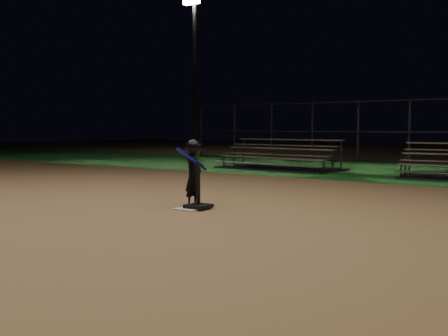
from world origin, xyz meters
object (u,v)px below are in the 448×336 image
home_plate (190,209)px  bleacher_left (279,163)px  light_pole_left (194,62)px  batting_tee (198,200)px  child_batter (193,171)px

home_plate → bleacher_left: size_ratio=0.10×
bleacher_left → light_pole_left: 12.14m
batting_tee → bleacher_left: size_ratio=0.17×
home_plate → light_pole_left: 19.79m
home_plate → light_pole_left: bearing=128.8°
bleacher_left → child_batter: bearing=-66.1°
batting_tee → bleacher_left: bearing=110.5°
batting_tee → child_batter: child_batter is taller
light_pole_left → batting_tee: bearing=-50.8°
child_batter → light_pole_left: light_pole_left is taller
child_batter → bleacher_left: size_ratio=0.28×
batting_tee → child_batter: bearing=148.9°
batting_tee → child_batter: size_ratio=0.62×
batting_tee → bleacher_left: (-3.08, 8.25, 0.05)m
bleacher_left → light_pole_left: size_ratio=0.52×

